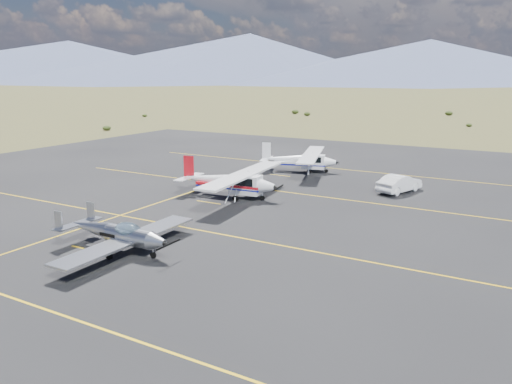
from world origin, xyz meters
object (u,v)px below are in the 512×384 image
Objects in this scene: aircraft_plain at (300,159)px; sedan at (399,183)px; aircraft_low_wing at (119,234)px; aircraft_cessna at (229,180)px.

aircraft_plain is 2.47× the size of sedan.
aircraft_low_wing is 12.44m from aircraft_cessna.
aircraft_low_wing is 0.87× the size of aircraft_plain.
aircraft_cessna is (-1.29, 12.37, 0.33)m from aircraft_low_wing.
aircraft_cessna reaches higher than aircraft_plain.
aircraft_cessna reaches higher than sedan.
aircraft_low_wing is 2.14× the size of sedan.
aircraft_plain is at bearing 82.44° from aircraft_cessna.
aircraft_cessna is 2.71× the size of sedan.
aircraft_cessna is at bearing -109.26° from aircraft_plain.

